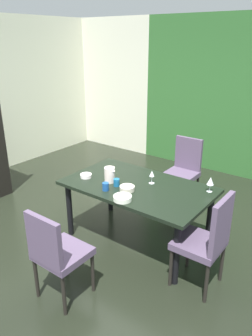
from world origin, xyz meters
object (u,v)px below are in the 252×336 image
at_px(wine_glass_front, 152,174).
at_px(pitcher_south, 110,175).
at_px(serving_bowl_near_window, 123,198).
at_px(serving_bowl_north, 127,188).
at_px(wine_glass_east, 210,181).
at_px(dining_table, 138,191).
at_px(chair_head_far, 184,168).
at_px(chair_right_near, 208,238).
at_px(cup_corner, 117,182).
at_px(serving_bowl_west, 86,176).
at_px(chair_head_near, 56,251).
at_px(cup_rear, 106,187).

height_order(wine_glass_front, pitcher_south, pitcher_south).
xyz_separation_m(serving_bowl_near_window, serving_bowl_north, (-0.10, 0.22, 0.00)).
height_order(wine_glass_east, pitcher_south, pitcher_south).
xyz_separation_m(dining_table, chair_head_far, (-0.04, 1.25, -0.11)).
distance_m(chair_right_near, wine_glass_east, 0.73).
bearing_deg(serving_bowl_near_window, pitcher_south, 144.98).
distance_m(chair_right_near, cup_corner, 1.21).
bearing_deg(dining_table, chair_right_near, -14.96).
bearing_deg(cup_corner, serving_bowl_west, -176.40).
bearing_deg(chair_right_near, chair_head_near, 133.47).
relative_size(chair_right_near, wine_glass_east, 5.92).
height_order(serving_bowl_north, cup_corner, cup_corner).
height_order(chair_head_far, serving_bowl_north, chair_head_far).
height_order(chair_right_near, serving_bowl_west, chair_right_near).
xyz_separation_m(chair_right_near, wine_glass_front, (-0.90, 0.41, 0.30)).
relative_size(chair_head_near, pitcher_south, 5.13).
relative_size(dining_table, chair_head_far, 1.72).
bearing_deg(pitcher_south, serving_bowl_west, -167.35).
height_order(chair_head_far, serving_bowl_near_window, chair_head_far).
bearing_deg(dining_table, serving_bowl_north, -92.88).
bearing_deg(cup_corner, dining_table, 43.30).
height_order(dining_table, serving_bowl_near_window, serving_bowl_near_window).
height_order(chair_head_near, cup_corner, chair_head_near).
relative_size(chair_head_near, wine_glass_east, 5.49).
bearing_deg(chair_head_near, serving_bowl_west, 119.96).
distance_m(chair_head_far, serving_bowl_north, 1.47).
height_order(dining_table, cup_corner, cup_corner).
relative_size(wine_glass_front, pitcher_south, 0.87).
relative_size(chair_head_far, wine_glass_east, 5.73).
height_order(chair_head_near, pitcher_south, chair_head_near).
distance_m(dining_table, chair_head_far, 1.26).
height_order(wine_glass_front, serving_bowl_near_window, wine_glass_front).
relative_size(chair_right_near, cup_corner, 11.52).
xyz_separation_m(chair_head_far, wine_glass_front, (0.14, -1.12, 0.31)).
bearing_deg(serving_bowl_near_window, serving_bowl_north, 115.00).
xyz_separation_m(chair_head_far, serving_bowl_north, (0.03, -1.45, 0.22)).
height_order(cup_rear, pitcher_south, pitcher_south).
distance_m(serving_bowl_near_window, pitcher_south, 0.50).
height_order(chair_right_near, serving_bowl_near_window, chair_right_near).
xyz_separation_m(chair_head_far, pitcher_south, (-0.28, -1.38, 0.29)).
xyz_separation_m(wine_glass_east, serving_bowl_north, (-0.75, -0.53, -0.10)).
distance_m(chair_head_near, wine_glass_east, 1.80).
bearing_deg(wine_glass_front, chair_head_near, -95.48).
height_order(dining_table, wine_glass_east, wine_glass_east).
height_order(chair_right_near, wine_glass_east, chair_right_near).
relative_size(chair_right_near, serving_bowl_north, 6.10).
height_order(wine_glass_front, cup_rear, wine_glass_front).
relative_size(wine_glass_east, serving_bowl_north, 1.03).
height_order(chair_right_near, pitcher_south, chair_right_near).
xyz_separation_m(dining_table, serving_bowl_north, (-0.01, -0.19, 0.11)).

